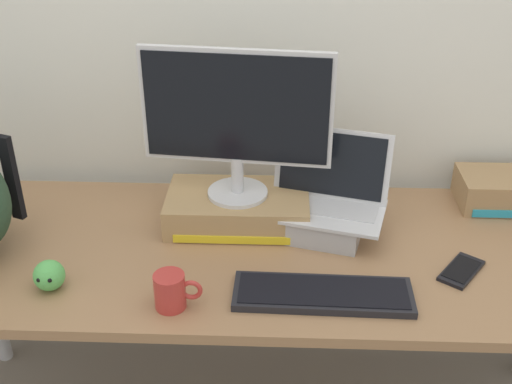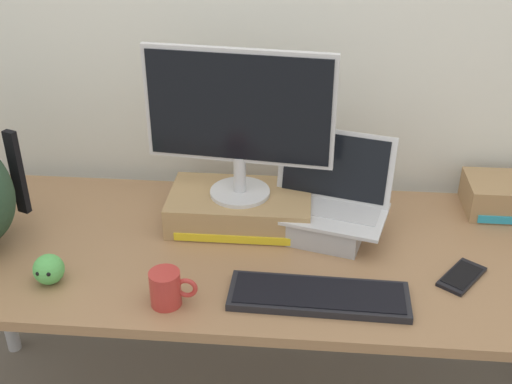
# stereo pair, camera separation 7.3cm
# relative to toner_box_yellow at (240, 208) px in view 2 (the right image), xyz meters

# --- Properties ---
(back_wall) EXTENTS (7.00, 0.10, 2.60)m
(back_wall) POSITION_rel_toner_box_yellow_xyz_m (0.06, 0.33, 0.51)
(back_wall) COLOR silver
(back_wall) RESTS_ON ground
(desk) EXTENTS (2.07, 0.73, 0.74)m
(desk) POSITION_rel_toner_box_yellow_xyz_m (0.06, -0.13, -0.11)
(desk) COLOR #99704C
(desk) RESTS_ON ground
(toner_box_yellow) EXTENTS (0.42, 0.25, 0.09)m
(toner_box_yellow) POSITION_rel_toner_box_yellow_xyz_m (0.00, 0.00, 0.00)
(toner_box_yellow) COLOR #A88456
(toner_box_yellow) RESTS_ON desk
(desktop_monitor) EXTENTS (0.53, 0.18, 0.44)m
(desktop_monitor) POSITION_rel_toner_box_yellow_xyz_m (-0.00, -0.00, 0.29)
(desktop_monitor) COLOR silver
(desktop_monitor) RESTS_ON toner_box_yellow
(open_laptop) EXTENTS (0.38, 0.29, 0.29)m
(open_laptop) POSITION_rel_toner_box_yellow_xyz_m (0.26, -0.04, 0.02)
(open_laptop) COLOR #ADADB2
(open_laptop) RESTS_ON desk
(external_keyboard) EXTENTS (0.45, 0.15, 0.02)m
(external_keyboard) POSITION_rel_toner_box_yellow_xyz_m (0.24, -0.35, -0.04)
(external_keyboard) COLOR black
(external_keyboard) RESTS_ON desk
(coffee_mug) EXTENTS (0.12, 0.08, 0.09)m
(coffee_mug) POSITION_rel_toner_box_yellow_xyz_m (-0.14, -0.40, -0.00)
(coffee_mug) COLOR #B2332D
(coffee_mug) RESTS_ON desk
(cell_phone) EXTENTS (0.15, 0.16, 0.01)m
(cell_phone) POSITION_rel_toner_box_yellow_xyz_m (0.61, -0.23, -0.04)
(cell_phone) COLOR black
(cell_phone) RESTS_ON desk
(plush_toy) EXTENTS (0.08, 0.08, 0.08)m
(plush_toy) POSITION_rel_toner_box_yellow_xyz_m (-0.46, -0.34, -0.01)
(plush_toy) COLOR #56B256
(plush_toy) RESTS_ON desk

